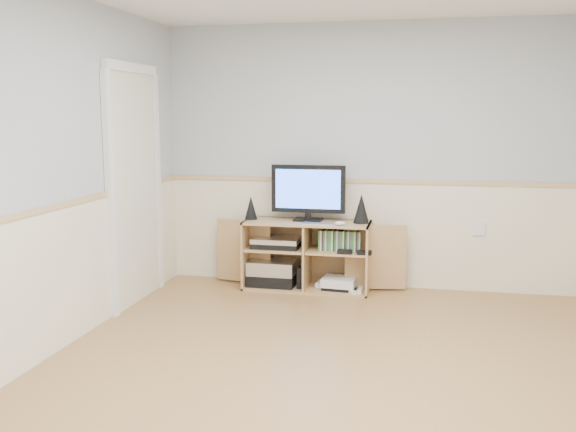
# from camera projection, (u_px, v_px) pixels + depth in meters

# --- Properties ---
(room) EXTENTS (4.04, 4.54, 2.54)m
(room) POSITION_uv_depth(u_px,v_px,m) (334.00, 184.00, 4.03)
(room) COLOR tan
(room) RESTS_ON ground
(media_cabinet) EXTENTS (1.85, 0.45, 0.65)m
(media_cabinet) POSITION_uv_depth(u_px,v_px,m) (308.00, 253.00, 6.14)
(media_cabinet) COLOR tan
(media_cabinet) RESTS_ON floor
(monitor) EXTENTS (0.70, 0.18, 0.53)m
(monitor) POSITION_uv_depth(u_px,v_px,m) (308.00, 191.00, 6.04)
(monitor) COLOR black
(monitor) RESTS_ON media_cabinet
(speaker_left) EXTENTS (0.12, 0.12, 0.22)m
(speaker_left) POSITION_uv_depth(u_px,v_px,m) (251.00, 208.00, 6.15)
(speaker_left) COLOR black
(speaker_left) RESTS_ON media_cabinet
(speaker_right) EXTENTS (0.15, 0.15, 0.27)m
(speaker_right) POSITION_uv_depth(u_px,v_px,m) (361.00, 209.00, 5.93)
(speaker_right) COLOR black
(speaker_right) RESTS_ON media_cabinet
(keyboard) EXTENTS (0.28, 0.11, 0.01)m
(keyboard) POSITION_uv_depth(u_px,v_px,m) (318.00, 224.00, 5.87)
(keyboard) COLOR silver
(keyboard) RESTS_ON media_cabinet
(mouse) EXTENTS (0.11, 0.10, 0.04)m
(mouse) POSITION_uv_depth(u_px,v_px,m) (340.00, 223.00, 5.83)
(mouse) COLOR white
(mouse) RESTS_ON media_cabinet
(av_components) EXTENTS (0.52, 0.33, 0.47)m
(av_components) POSITION_uv_depth(u_px,v_px,m) (274.00, 265.00, 6.17)
(av_components) COLOR black
(av_components) RESTS_ON media_cabinet
(game_consoles) EXTENTS (0.45, 0.30, 0.11)m
(game_consoles) POSITION_uv_depth(u_px,v_px,m) (338.00, 283.00, 6.05)
(game_consoles) COLOR white
(game_consoles) RESTS_ON media_cabinet
(game_cases) EXTENTS (0.39, 0.14, 0.19)m
(game_cases) POSITION_uv_depth(u_px,v_px,m) (340.00, 240.00, 5.98)
(game_cases) COLOR #3F8C3F
(game_cases) RESTS_ON media_cabinet
(wall_outlet) EXTENTS (0.12, 0.03, 0.12)m
(wall_outlet) POSITION_uv_depth(u_px,v_px,m) (478.00, 229.00, 5.94)
(wall_outlet) COLOR white
(wall_outlet) RESTS_ON wall_back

